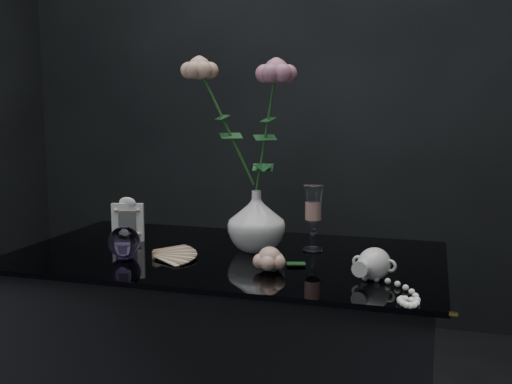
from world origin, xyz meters
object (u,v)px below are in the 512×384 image
(picture_frame, at_px, (128,219))
(pearl_jar, at_px, (374,262))
(loose_rose, at_px, (270,259))
(wine_glass, at_px, (313,218))
(vase, at_px, (256,221))
(paperweight, at_px, (124,242))

(picture_frame, bearing_deg, pearl_jar, -30.20)
(loose_rose, xyz_separation_m, pearl_jar, (0.23, 0.01, 0.01))
(wine_glass, relative_size, loose_rose, 1.03)
(vase, bearing_deg, loose_rose, -64.70)
(picture_frame, height_order, paperweight, picture_frame)
(picture_frame, height_order, loose_rose, picture_frame)
(vase, relative_size, paperweight, 2.00)
(paperweight, height_order, pearl_jar, paperweight)
(picture_frame, relative_size, pearl_jar, 0.49)
(vase, height_order, loose_rose, vase)
(vase, bearing_deg, paperweight, -149.98)
(loose_rose, bearing_deg, wine_glass, 89.67)
(vase, relative_size, picture_frame, 1.27)
(vase, height_order, paperweight, vase)
(wine_glass, xyz_separation_m, loose_rose, (-0.05, -0.22, -0.06))
(wine_glass, bearing_deg, picture_frame, -175.46)
(picture_frame, bearing_deg, paperweight, -80.24)
(vase, bearing_deg, pearl_jar, -28.80)
(wine_glass, relative_size, pearl_jar, 0.67)
(vase, bearing_deg, wine_glass, 15.89)
(paperweight, height_order, loose_rose, paperweight)
(wine_glass, relative_size, picture_frame, 1.38)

